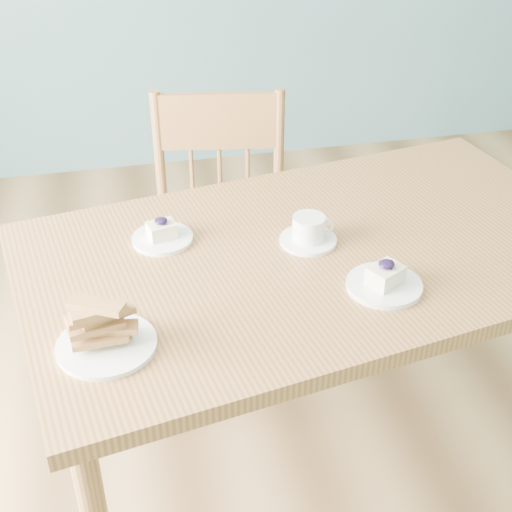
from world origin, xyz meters
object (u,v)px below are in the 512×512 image
(dining_table, at_px, (316,273))
(cheesecake_plate_far, at_px, (162,235))
(dining_chair, at_px, (222,241))
(cheesecake_plate_near, at_px, (385,281))
(coffee_cup, at_px, (309,231))
(biscotti_plate, at_px, (104,331))

(dining_table, relative_size, cheesecake_plate_far, 10.28)
(dining_chair, height_order, cheesecake_plate_near, dining_chair)
(dining_chair, distance_m, cheesecake_plate_near, 0.88)
(cheesecake_plate_far, bearing_deg, coffee_cup, -13.45)
(coffee_cup, height_order, biscotti_plate, biscotti_plate)
(dining_table, height_order, dining_chair, dining_chair)
(dining_table, xyz_separation_m, biscotti_plate, (-0.55, -0.28, 0.13))
(cheesecake_plate_near, height_order, biscotti_plate, biscotti_plate)
(cheesecake_plate_far, bearing_deg, dining_table, -17.21)
(coffee_cup, bearing_deg, biscotti_plate, -146.17)
(dining_table, distance_m, dining_chair, 0.63)
(cheesecake_plate_far, xyz_separation_m, biscotti_plate, (-0.16, -0.40, 0.03))
(biscotti_plate, bearing_deg, dining_table, 26.87)
(dining_chair, relative_size, cheesecake_plate_near, 5.46)
(biscotti_plate, bearing_deg, cheesecake_plate_far, 67.92)
(coffee_cup, bearing_deg, dining_table, -59.19)
(cheesecake_plate_far, height_order, biscotti_plate, biscotti_plate)
(cheesecake_plate_near, bearing_deg, dining_table, 116.85)
(dining_table, xyz_separation_m, cheesecake_plate_near, (0.10, -0.20, 0.10))
(dining_table, xyz_separation_m, dining_chair, (-0.16, 0.57, -0.23))
(dining_chair, bearing_deg, cheesecake_plate_near, -61.52)
(dining_table, bearing_deg, biscotti_plate, -163.23)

